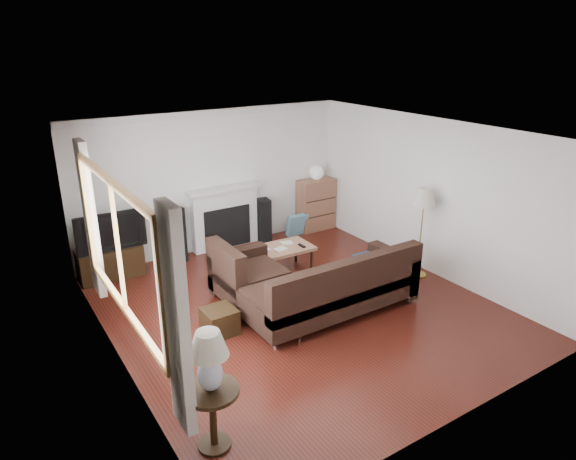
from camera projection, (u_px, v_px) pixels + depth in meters
room at (300, 226)px, 6.90m from camera, size 5.10×5.60×2.54m
window at (118, 248)px, 5.39m from camera, size 0.12×2.74×1.54m
curtain_near at (177, 323)px, 4.28m from camera, size 0.10×0.35×2.10m
curtain_far at (91, 220)px, 6.67m from camera, size 0.10×0.35×2.10m
fireplace at (225, 217)px, 9.29m from camera, size 1.40×0.26×1.15m
tv_stand at (110, 263)px, 8.22m from camera, size 0.99×0.45×0.50m
television at (109, 229)px, 8.04m from camera, size 1.08×0.14×0.62m
speaker_left at (174, 235)px, 8.72m from camera, size 0.35×0.38×0.97m
speaker_right at (264, 220)px, 9.66m from camera, size 0.27×0.30×0.82m
bookshelf at (316, 204)px, 10.21m from camera, size 0.74×0.35×1.02m
globe_lamp at (317, 173)px, 9.98m from camera, size 0.28×0.28×0.28m
sectional_sofa at (332, 284)px, 7.08m from camera, size 2.69×1.96×0.87m
coffee_table at (278, 260)px, 8.37m from camera, size 1.15×0.65×0.44m
footstool at (220, 321)px, 6.67m from camera, size 0.41×0.41×0.34m
floor_lamp at (421, 233)px, 8.10m from camera, size 0.42×0.42×1.47m
side_table at (213, 418)px, 4.76m from camera, size 0.52×0.52×0.65m
table_lamp at (209, 362)px, 4.54m from camera, size 0.36×0.36×0.59m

